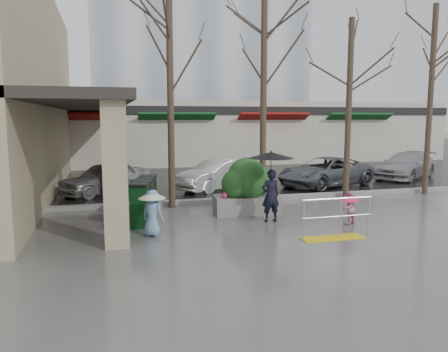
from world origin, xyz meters
name	(u,v)px	position (x,y,z in m)	size (l,w,h in m)	color
ground	(266,230)	(0.00, 0.00, 0.00)	(120.00, 120.00, 0.00)	#51514F
street_asphalt	(162,157)	(0.00, 22.00, 0.01)	(120.00, 36.00, 0.01)	black
curb	(227,200)	(0.00, 4.00, 0.07)	(120.00, 0.30, 0.15)	gray
canopy_slab	(86,101)	(-4.80, 8.00, 3.62)	(2.80, 18.00, 0.25)	#2D2823
pillar_front	(115,172)	(-3.90, -0.50, 1.75)	(0.55, 0.55, 3.50)	tan
pillar_back	(111,151)	(-3.90, 6.00, 1.75)	(0.55, 0.55, 3.50)	tan
storefront_row	(200,132)	(2.00, 17.97, 2.01)	(34.00, 6.74, 4.00)	beige
office_tower	(193,12)	(4.00, 30.00, 12.50)	(18.00, 12.00, 25.00)	#8C99A8
handrail	(335,223)	(1.36, -1.20, 0.38)	(1.90, 0.50, 1.03)	yellow
tree_west	(170,51)	(-2.00, 3.60, 5.08)	(3.20, 3.20, 6.80)	#382B21
tree_midwest	(264,50)	(1.20, 3.60, 5.23)	(3.20, 3.20, 7.00)	#382B21
tree_mideast	(350,65)	(4.50, 3.60, 4.86)	(3.20, 3.20, 6.50)	#382B21
tree_east	(433,53)	(8.00, 3.60, 5.38)	(3.20, 3.20, 7.20)	#382B21
woman	(271,175)	(0.44, 0.87, 1.35)	(1.32, 1.32, 2.06)	black
child_pink	(348,205)	(2.42, -0.03, 0.56)	(0.60, 0.60, 0.96)	pink
child_blue	(152,208)	(-3.00, 0.18, 0.71)	(0.70, 0.70, 1.20)	#729CCB
planter	(247,187)	(0.13, 2.09, 0.84)	(2.10, 1.23, 1.76)	slate
news_boxes	(144,200)	(-3.05, 1.97, 0.61)	(0.99, 2.24, 1.22)	#0C3716
car_a	(105,178)	(-4.13, 6.91, 0.63)	(1.49, 3.70, 1.26)	#A7A7AC
car_b	(218,175)	(0.39, 6.69, 0.63)	(1.33, 3.82, 1.26)	silver
car_c	(325,172)	(5.12, 6.34, 0.63)	(2.09, 4.53, 1.26)	slate
car_d	(405,166)	(10.16, 7.59, 0.63)	(1.77, 4.34, 1.26)	#A4A4A8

